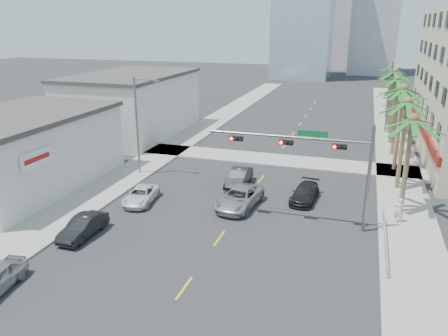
# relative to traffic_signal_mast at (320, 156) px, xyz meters

# --- Properties ---
(ground) EXTENTS (260.00, 260.00, 0.00)m
(ground) POSITION_rel_traffic_signal_mast_xyz_m (-5.78, -7.95, -5.06)
(ground) COLOR #262628
(ground) RESTS_ON ground
(sidewalk_right) EXTENTS (4.00, 120.00, 0.15)m
(sidewalk_right) POSITION_rel_traffic_signal_mast_xyz_m (6.22, 12.05, -4.99)
(sidewalk_right) COLOR gray
(sidewalk_right) RESTS_ON ground
(sidewalk_left) EXTENTS (4.00, 120.00, 0.15)m
(sidewalk_left) POSITION_rel_traffic_signal_mast_xyz_m (-17.78, 12.05, -4.99)
(sidewalk_left) COLOR gray
(sidewalk_left) RESTS_ON ground
(sidewalk_cross) EXTENTS (80.00, 4.00, 0.15)m
(sidewalk_cross) POSITION_rel_traffic_signal_mast_xyz_m (-5.78, 14.05, -4.99)
(sidewalk_cross) COLOR gray
(sidewalk_cross) RESTS_ON ground
(building_left_near) EXTENTS (10.00, 16.00, 6.00)m
(building_left_near) POSITION_rel_traffic_signal_mast_xyz_m (-24.78, 0.05, -2.06)
(building_left_near) COLOR beige
(building_left_near) RESTS_ON ground
(building_left_far) EXTENTS (11.00, 18.00, 7.20)m
(building_left_far) POSITION_rel_traffic_signal_mast_xyz_m (-25.28, 20.05, -1.46)
(building_left_far) COLOR beige
(building_left_far) RESTS_ON ground
(traffic_signal_mast) EXTENTS (11.12, 0.54, 7.20)m
(traffic_signal_mast) POSITION_rel_traffic_signal_mast_xyz_m (0.00, 0.00, 0.00)
(traffic_signal_mast) COLOR slate
(traffic_signal_mast) RESTS_ON ground
(palm_tree_0) EXTENTS (4.80, 4.80, 7.80)m
(palm_tree_0) POSITION_rel_traffic_signal_mast_xyz_m (5.82, 4.05, 2.02)
(palm_tree_0) COLOR brown
(palm_tree_0) RESTS_ON ground
(palm_tree_1) EXTENTS (4.80, 4.80, 8.16)m
(palm_tree_1) POSITION_rel_traffic_signal_mast_xyz_m (5.82, 9.25, 2.37)
(palm_tree_1) COLOR brown
(palm_tree_1) RESTS_ON ground
(palm_tree_2) EXTENTS (4.80, 4.80, 8.52)m
(palm_tree_2) POSITION_rel_traffic_signal_mast_xyz_m (5.82, 14.45, 2.72)
(palm_tree_2) COLOR brown
(palm_tree_2) RESTS_ON ground
(palm_tree_3) EXTENTS (4.80, 4.80, 7.80)m
(palm_tree_3) POSITION_rel_traffic_signal_mast_xyz_m (5.82, 19.65, 2.02)
(palm_tree_3) COLOR brown
(palm_tree_3) RESTS_ON ground
(palm_tree_4) EXTENTS (4.80, 4.80, 8.16)m
(palm_tree_4) POSITION_rel_traffic_signal_mast_xyz_m (5.82, 24.85, 2.37)
(palm_tree_4) COLOR brown
(palm_tree_4) RESTS_ON ground
(palm_tree_5) EXTENTS (4.80, 4.80, 8.52)m
(palm_tree_5) POSITION_rel_traffic_signal_mast_xyz_m (5.82, 30.05, 2.72)
(palm_tree_5) COLOR brown
(palm_tree_5) RESTS_ON ground
(palm_tree_6) EXTENTS (4.80, 4.80, 7.80)m
(palm_tree_6) POSITION_rel_traffic_signal_mast_xyz_m (5.82, 35.25, 2.02)
(palm_tree_6) COLOR brown
(palm_tree_6) RESTS_ON ground
(palm_tree_7) EXTENTS (4.80, 4.80, 8.16)m
(palm_tree_7) POSITION_rel_traffic_signal_mast_xyz_m (5.82, 40.45, 2.37)
(palm_tree_7) COLOR brown
(palm_tree_7) RESTS_ON ground
(streetlight_left) EXTENTS (2.55, 0.25, 9.00)m
(streetlight_left) POSITION_rel_traffic_signal_mast_xyz_m (-16.78, 6.05, -0.00)
(streetlight_left) COLOR slate
(streetlight_left) RESTS_ON ground
(streetlight_right) EXTENTS (2.55, 0.25, 9.00)m
(streetlight_right) POSITION_rel_traffic_signal_mast_xyz_m (5.21, 30.05, -0.00)
(streetlight_right) COLOR slate
(streetlight_right) RESTS_ON ground
(guardrail) EXTENTS (0.08, 8.08, 1.00)m
(guardrail) POSITION_rel_traffic_signal_mast_xyz_m (4.52, -1.95, -4.39)
(guardrail) COLOR silver
(guardrail) RESTS_ON ground
(car_parked_mid) EXTENTS (1.45, 4.13, 1.36)m
(car_parked_mid) POSITION_rel_traffic_signal_mast_xyz_m (-14.48, -6.41, -4.38)
(car_parked_mid) COLOR black
(car_parked_mid) RESTS_ON ground
(car_parked_far) EXTENTS (2.54, 4.52, 1.19)m
(car_parked_far) POSITION_rel_traffic_signal_mast_xyz_m (-13.58, -0.07, -4.47)
(car_parked_far) COLOR white
(car_parked_far) RESTS_ON ground
(car_lane_left) EXTENTS (1.57, 4.44, 1.46)m
(car_lane_left) POSITION_rel_traffic_signal_mast_xyz_m (-7.28, 5.97, -4.33)
(car_lane_left) COLOR black
(car_lane_left) RESTS_ON ground
(car_lane_center) EXTENTS (3.07, 5.62, 1.49)m
(car_lane_center) POSITION_rel_traffic_signal_mast_xyz_m (-5.94, 1.44, -4.32)
(car_lane_center) COLOR silver
(car_lane_center) RESTS_ON ground
(car_lane_right) EXTENTS (2.11, 4.50, 1.27)m
(car_lane_right) POSITION_rel_traffic_signal_mast_xyz_m (-1.33, 4.25, -4.43)
(car_lane_right) COLOR black
(car_lane_right) RESTS_ON ground
(pedestrian) EXTENTS (0.68, 0.47, 1.80)m
(pedestrian) POSITION_rel_traffic_signal_mast_xyz_m (5.53, 2.02, -4.01)
(pedestrian) COLOR silver
(pedestrian) RESTS_ON sidewalk_right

